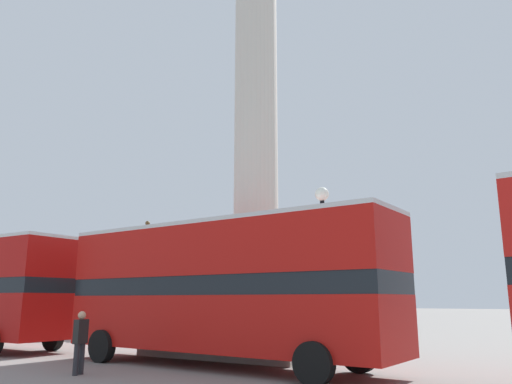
{
  "coord_description": "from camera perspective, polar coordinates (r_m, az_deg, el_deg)",
  "views": [
    {
      "loc": [
        10.29,
        -16.57,
        1.94
      ],
      "look_at": [
        0.0,
        0.0,
        6.15
      ],
      "focal_mm": 35.0,
      "sensor_mm": 36.0,
      "label": 1
    }
  ],
  "objects": [
    {
      "name": "monument_column",
      "position": [
        20.21,
        0.0,
        2.94
      ],
      "size": [
        6.17,
        6.17,
        22.6
      ],
      "color": "beige",
      "rests_on": "ground_plane"
    },
    {
      "name": "street_lamp",
      "position": [
        15.63,
        7.76,
        -7.61
      ],
      "size": [
        0.44,
        0.44,
        5.43
      ],
      "color": "black",
      "rests_on": "ground_plane"
    },
    {
      "name": "ground_plane",
      "position": [
        19.61,
        0.0,
        -17.87
      ],
      "size": [
        200.0,
        200.0,
        0.0
      ],
      "primitive_type": "plane",
      "color": "gray"
    },
    {
      "name": "bus_c",
      "position": [
        15.34,
        -3.96,
        -10.66
      ],
      "size": [
        11.02,
        3.36,
        4.23
      ],
      "rotation": [
        0.0,
        0.0,
        -0.06
      ],
      "color": "#B7140F",
      "rests_on": "ground_plane"
    },
    {
      "name": "equestrian_statue",
      "position": [
        29.65,
        -12.66,
        -12.04
      ],
      "size": [
        3.72,
        2.82,
        6.46
      ],
      "rotation": [
        0.0,
        0.0,
        0.1
      ],
      "color": "beige",
      "rests_on": "ground_plane"
    },
    {
      "name": "pedestrian_near_lamp",
      "position": [
        14.63,
        -19.44,
        -15.6
      ],
      "size": [
        0.27,
        0.46,
        1.63
      ],
      "rotation": [
        0.0,
        0.0,
        1.81
      ],
      "color": "#28282D",
      "rests_on": "ground_plane"
    }
  ]
}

